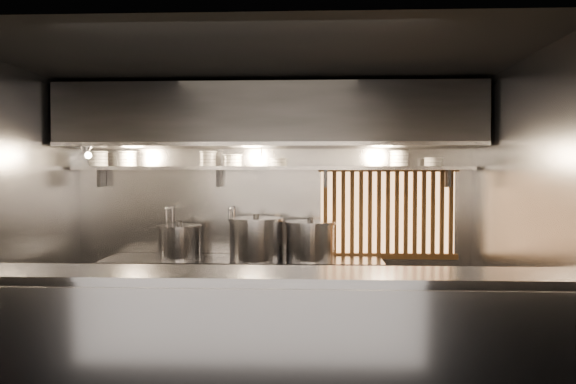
# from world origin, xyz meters

# --- Properties ---
(floor) EXTENTS (4.50, 4.50, 0.00)m
(floor) POSITION_xyz_m (0.00, 0.00, 0.00)
(floor) COLOR black
(floor) RESTS_ON ground
(ceiling) EXTENTS (4.50, 4.50, 0.00)m
(ceiling) POSITION_xyz_m (0.00, 0.00, 2.80)
(ceiling) COLOR black
(ceiling) RESTS_ON wall_back
(wall_back) EXTENTS (4.50, 0.00, 4.50)m
(wall_back) POSITION_xyz_m (0.00, 1.50, 1.40)
(wall_back) COLOR gray
(wall_back) RESTS_ON floor
(wall_left) EXTENTS (0.00, 3.00, 3.00)m
(wall_left) POSITION_xyz_m (-2.25, 0.00, 1.40)
(wall_left) COLOR gray
(wall_left) RESTS_ON floor
(wall_right) EXTENTS (0.00, 3.00, 3.00)m
(wall_right) POSITION_xyz_m (2.25, 0.00, 1.40)
(wall_right) COLOR gray
(wall_right) RESTS_ON floor
(serving_counter) EXTENTS (4.50, 0.56, 1.13)m
(serving_counter) POSITION_xyz_m (0.00, -0.96, 0.57)
(serving_counter) COLOR #949499
(serving_counter) RESTS_ON floor
(cooking_bench) EXTENTS (3.00, 0.70, 0.90)m
(cooking_bench) POSITION_xyz_m (-0.30, 1.13, 0.45)
(cooking_bench) COLOR #949499
(cooking_bench) RESTS_ON floor
(bowl_shelf) EXTENTS (4.40, 0.34, 0.04)m
(bowl_shelf) POSITION_xyz_m (0.00, 1.32, 1.88)
(bowl_shelf) COLOR #949499
(bowl_shelf) RESTS_ON wall_back
(exhaust_hood) EXTENTS (4.40, 0.81, 0.65)m
(exhaust_hood) POSITION_xyz_m (0.00, 1.10, 2.42)
(exhaust_hood) COLOR #2D2D30
(exhaust_hood) RESTS_ON ceiling
(wood_screen) EXTENTS (1.56, 0.09, 1.04)m
(wood_screen) POSITION_xyz_m (1.30, 1.45, 1.38)
(wood_screen) COLOR #FFB972
(wood_screen) RESTS_ON wall_back
(faucet_left) EXTENTS (0.04, 0.30, 0.50)m
(faucet_left) POSITION_xyz_m (-1.15, 1.37, 1.31)
(faucet_left) COLOR silver
(faucet_left) RESTS_ON wall_back
(faucet_right) EXTENTS (0.04, 0.30, 0.50)m
(faucet_right) POSITION_xyz_m (-0.45, 1.37, 1.31)
(faucet_right) COLOR silver
(faucet_right) RESTS_ON wall_back
(heat_lamp) EXTENTS (0.25, 0.35, 0.20)m
(heat_lamp) POSITION_xyz_m (-1.90, 0.85, 2.07)
(heat_lamp) COLOR #949499
(heat_lamp) RESTS_ON exhaust_hood
(pendant_bulb) EXTENTS (0.09, 0.09, 0.19)m
(pendant_bulb) POSITION_xyz_m (-0.10, 1.20, 1.96)
(pendant_bulb) COLOR #2D2D30
(pendant_bulb) RESTS_ON exhaust_hood
(stock_pot_left) EXTENTS (0.62, 0.62, 0.40)m
(stock_pot_left) POSITION_xyz_m (-0.99, 1.11, 1.08)
(stock_pot_left) COLOR #949499
(stock_pot_left) RESTS_ON cooking_bench
(stock_pot_mid) EXTENTS (0.71, 0.71, 0.45)m
(stock_pot_mid) POSITION_xyz_m (0.43, 1.09, 1.11)
(stock_pot_mid) COLOR #949499
(stock_pot_mid) RESTS_ON cooking_bench
(stock_pot_right) EXTENTS (0.60, 0.60, 0.49)m
(stock_pot_right) POSITION_xyz_m (-0.15, 1.09, 1.12)
(stock_pot_right) COLOR #949499
(stock_pot_right) RESTS_ON cooking_bench
(bowl_stack_0) EXTENTS (0.22, 0.22, 0.17)m
(bowl_stack_0) POSITION_xyz_m (-1.96, 1.32, 1.98)
(bowl_stack_0) COLOR silver
(bowl_stack_0) RESTS_ON bowl_shelf
(bowl_stack_1) EXTENTS (0.21, 0.21, 0.17)m
(bowl_stack_1) POSITION_xyz_m (-1.62, 1.32, 1.98)
(bowl_stack_1) COLOR silver
(bowl_stack_1) RESTS_ON bowl_shelf
(bowl_stack_2) EXTENTS (0.20, 0.20, 0.17)m
(bowl_stack_2) POSITION_xyz_m (-0.71, 1.32, 1.99)
(bowl_stack_2) COLOR silver
(bowl_stack_2) RESTS_ON bowl_shelf
(bowl_stack_3) EXTENTS (0.23, 0.23, 0.13)m
(bowl_stack_3) POSITION_xyz_m (-0.44, 1.32, 1.97)
(bowl_stack_3) COLOR silver
(bowl_stack_3) RESTS_ON bowl_shelf
(bowl_stack_4) EXTENTS (0.21, 0.21, 0.09)m
(bowl_stack_4) POSITION_xyz_m (0.07, 1.32, 1.95)
(bowl_stack_4) COLOR silver
(bowl_stack_4) RESTS_ON bowl_shelf
(bowl_stack_5) EXTENTS (0.21, 0.21, 0.17)m
(bowl_stack_5) POSITION_xyz_m (1.41, 1.32, 1.98)
(bowl_stack_5) COLOR silver
(bowl_stack_5) RESTS_ON bowl_shelf
(bowl_stack_6) EXTENTS (0.22, 0.22, 0.09)m
(bowl_stack_6) POSITION_xyz_m (1.78, 1.32, 1.95)
(bowl_stack_6) COLOR silver
(bowl_stack_6) RESTS_ON bowl_shelf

